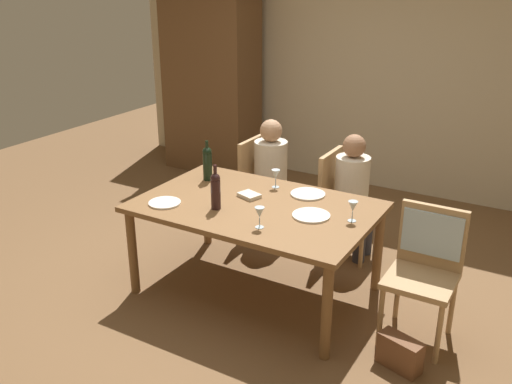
% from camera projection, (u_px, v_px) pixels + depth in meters
% --- Properties ---
extents(ground_plane, '(10.00, 10.00, 0.00)m').
position_uv_depth(ground_plane, '(256.00, 290.00, 4.48)').
color(ground_plane, brown).
extents(rear_room_partition, '(6.40, 0.12, 2.70)m').
position_uv_depth(rear_room_partition, '(382.00, 69.00, 6.20)').
color(rear_room_partition, beige).
rests_on(rear_room_partition, ground_plane).
extents(armoire_cabinet, '(1.18, 0.62, 2.18)m').
position_uv_depth(armoire_cabinet, '(211.00, 81.00, 6.86)').
color(armoire_cabinet, brown).
rests_on(armoire_cabinet, ground_plane).
extents(dining_table, '(1.75, 1.13, 0.74)m').
position_uv_depth(dining_table, '(256.00, 214.00, 4.23)').
color(dining_table, brown).
rests_on(dining_table, ground_plane).
extents(chair_far_left, '(0.44, 0.44, 0.92)m').
position_uv_depth(chair_far_left, '(262.00, 180.00, 5.26)').
color(chair_far_left, tan).
rests_on(chair_far_left, ground_plane).
extents(chair_far_right, '(0.44, 0.44, 0.92)m').
position_uv_depth(chair_far_right, '(341.00, 196.00, 4.90)').
color(chair_far_right, tan).
rests_on(chair_far_right, ground_plane).
extents(chair_right_end, '(0.44, 0.46, 0.92)m').
position_uv_depth(chair_right_end, '(428.00, 254.00, 3.77)').
color(chair_right_end, tan).
rests_on(chair_right_end, ground_plane).
extents(person_woman_host, '(0.35, 0.30, 1.13)m').
position_uv_depth(person_woman_host, '(273.00, 170.00, 5.17)').
color(person_woman_host, '#33333D').
rests_on(person_woman_host, ground_plane).
extents(person_man_bearded, '(0.33, 0.29, 1.10)m').
position_uv_depth(person_man_bearded, '(354.00, 187.00, 4.80)').
color(person_man_bearded, '#33333D').
rests_on(person_man_bearded, ground_plane).
extents(wine_bottle_tall_green, '(0.07, 0.07, 0.34)m').
position_uv_depth(wine_bottle_tall_green, '(216.00, 190.00, 4.08)').
color(wine_bottle_tall_green, black).
rests_on(wine_bottle_tall_green, dining_table).
extents(wine_bottle_dark_red, '(0.08, 0.08, 0.34)m').
position_uv_depth(wine_bottle_dark_red, '(207.00, 162.00, 4.64)').
color(wine_bottle_dark_red, black).
rests_on(wine_bottle_dark_red, dining_table).
extents(wine_glass_near_left, '(0.07, 0.07, 0.15)m').
position_uv_depth(wine_glass_near_left, '(260.00, 213.00, 3.79)').
color(wine_glass_near_left, silver).
rests_on(wine_glass_near_left, dining_table).
extents(wine_glass_centre, '(0.07, 0.07, 0.15)m').
position_uv_depth(wine_glass_centre, '(353.00, 207.00, 3.89)').
color(wine_glass_centre, silver).
rests_on(wine_glass_centre, dining_table).
extents(wine_glass_near_right, '(0.07, 0.07, 0.15)m').
position_uv_depth(wine_glass_near_right, '(276.00, 175.00, 4.50)').
color(wine_glass_near_right, silver).
rests_on(wine_glass_near_right, dining_table).
extents(dinner_plate_host, '(0.27, 0.27, 0.01)m').
position_uv_depth(dinner_plate_host, '(308.00, 194.00, 4.38)').
color(dinner_plate_host, silver).
rests_on(dinner_plate_host, dining_table).
extents(dinner_plate_guest_left, '(0.24, 0.24, 0.01)m').
position_uv_depth(dinner_plate_guest_left, '(165.00, 203.00, 4.22)').
color(dinner_plate_guest_left, white).
rests_on(dinner_plate_guest_left, dining_table).
extents(dinner_plate_guest_right, '(0.27, 0.27, 0.01)m').
position_uv_depth(dinner_plate_guest_right, '(311.00, 215.00, 4.00)').
color(dinner_plate_guest_right, white).
rests_on(dinner_plate_guest_right, dining_table).
extents(folded_napkin, '(0.19, 0.16, 0.03)m').
position_uv_depth(folded_napkin, '(249.00, 195.00, 4.33)').
color(folded_napkin, beige).
rests_on(folded_napkin, dining_table).
extents(handbag, '(0.30, 0.20, 0.22)m').
position_uv_depth(handbag, '(400.00, 353.00, 3.57)').
color(handbag, brown).
rests_on(handbag, ground_plane).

